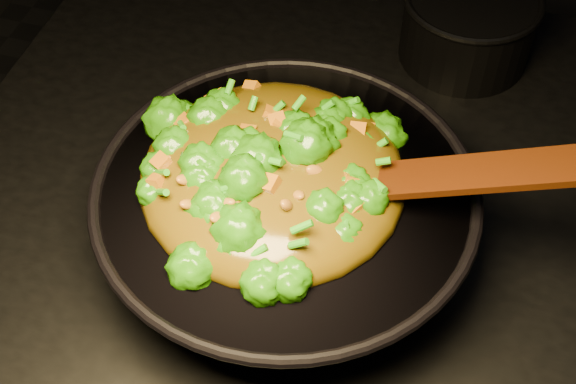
% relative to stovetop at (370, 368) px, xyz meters
% --- Properties ---
extents(stovetop, '(1.20, 0.90, 0.90)m').
position_rel_stovetop_xyz_m(stovetop, '(0.00, 0.00, 0.00)').
color(stovetop, black).
rests_on(stovetop, ground).
extents(wok, '(0.45, 0.45, 0.12)m').
position_rel_stovetop_xyz_m(wok, '(-0.12, -0.11, 0.51)').
color(wok, black).
rests_on(wok, stovetop).
extents(stir_fry, '(0.38, 0.38, 0.10)m').
position_rel_stovetop_xyz_m(stir_fry, '(-0.13, -0.11, 0.62)').
color(stir_fry, '#287608').
rests_on(stir_fry, wok).
extents(spatula, '(0.31, 0.06, 0.13)m').
position_rel_stovetop_xyz_m(spatula, '(0.04, -0.10, 0.62)').
color(spatula, '#341508').
rests_on(spatula, wok).
extents(back_pot, '(0.23, 0.23, 0.11)m').
position_rel_stovetop_xyz_m(back_pot, '(0.04, 0.31, 0.50)').
color(back_pot, black).
rests_on(back_pot, stovetop).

